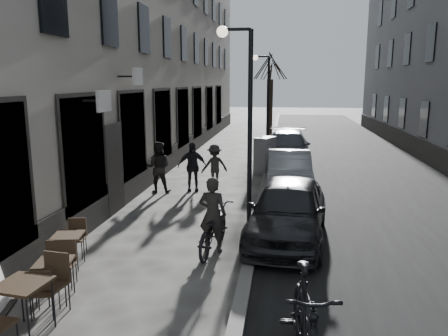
% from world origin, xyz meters
% --- Properties ---
extents(road, '(7.30, 60.00, 0.00)m').
position_xyz_m(road, '(3.85, 16.00, 0.00)').
color(road, black).
rests_on(road, ground).
extents(kerb, '(0.25, 60.00, 0.12)m').
position_xyz_m(kerb, '(0.20, 16.00, 0.06)').
color(kerb, slate).
rests_on(kerb, ground).
extents(streetlamp_near, '(0.90, 0.28, 5.09)m').
position_xyz_m(streetlamp_near, '(-0.17, 6.00, 3.16)').
color(streetlamp_near, black).
rests_on(streetlamp_near, ground).
extents(streetlamp_far, '(0.90, 0.28, 5.09)m').
position_xyz_m(streetlamp_far, '(-0.17, 18.00, 3.16)').
color(streetlamp_far, black).
rests_on(streetlamp_far, ground).
extents(tree_near, '(2.40, 2.40, 5.70)m').
position_xyz_m(tree_near, '(-0.10, 21.00, 4.66)').
color(tree_near, black).
rests_on(tree_near, ground).
extents(tree_far, '(2.40, 2.40, 5.70)m').
position_xyz_m(tree_far, '(-0.10, 27.00, 4.66)').
color(tree_far, black).
rests_on(tree_far, ground).
extents(bistro_set_a, '(0.76, 1.73, 1.00)m').
position_xyz_m(bistro_set_a, '(-2.92, 0.56, 0.51)').
color(bistro_set_a, black).
rests_on(bistro_set_a, ground).
extents(bistro_set_b, '(0.69, 1.49, 0.85)m').
position_xyz_m(bistro_set_b, '(-3.03, 1.63, 0.44)').
color(bistro_set_b, black).
rests_on(bistro_set_b, ground).
extents(bistro_set_c, '(0.66, 1.44, 0.83)m').
position_xyz_m(bistro_set_c, '(-3.46, 2.98, 0.43)').
color(bistro_set_c, black).
rests_on(bistro_set_c, ground).
extents(utility_cabinet, '(0.91, 1.15, 1.52)m').
position_xyz_m(utility_cabinet, '(0.10, 12.83, 0.76)').
color(utility_cabinet, slate).
rests_on(utility_cabinet, ground).
extents(bicycle, '(0.93, 2.06, 1.05)m').
position_xyz_m(bicycle, '(-0.67, 4.22, 0.52)').
color(bicycle, black).
rests_on(bicycle, ground).
extents(cyclist_rider, '(0.67, 0.48, 1.71)m').
position_xyz_m(cyclist_rider, '(-0.67, 4.22, 0.86)').
color(cyclist_rider, black).
rests_on(cyclist_rider, ground).
extents(pedestrian_near, '(0.90, 0.73, 1.75)m').
position_xyz_m(pedestrian_near, '(-3.38, 9.24, 0.88)').
color(pedestrian_near, black).
rests_on(pedestrian_near, ground).
extents(pedestrian_mid, '(1.13, 0.94, 1.52)m').
position_xyz_m(pedestrian_mid, '(-1.62, 10.45, 0.76)').
color(pedestrian_mid, '#272522').
rests_on(pedestrian_mid, ground).
extents(pedestrian_far, '(1.07, 0.64, 1.71)m').
position_xyz_m(pedestrian_far, '(-2.27, 9.61, 0.86)').
color(pedestrian_far, black).
rests_on(pedestrian_far, ground).
extents(car_near, '(2.19, 4.51, 1.48)m').
position_xyz_m(car_near, '(1.00, 5.21, 0.74)').
color(car_near, black).
rests_on(car_near, ground).
extents(car_mid, '(1.55, 4.21, 1.38)m').
position_xyz_m(car_mid, '(1.07, 9.97, 0.69)').
color(car_mid, gray).
rests_on(car_mid, ground).
extents(car_far, '(2.19, 5.21, 1.50)m').
position_xyz_m(car_far, '(1.00, 15.15, 0.75)').
color(car_far, '#373941').
rests_on(car_far, ground).
extents(moped, '(0.86, 2.35, 1.38)m').
position_xyz_m(moped, '(1.20, 0.21, 0.69)').
color(moped, black).
rests_on(moped, ground).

